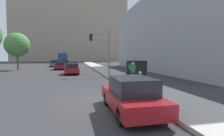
{
  "coord_description": "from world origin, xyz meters",
  "views": [
    {
      "loc": [
        -1.39,
        -8.78,
        2.42
      ],
      "look_at": [
        1.61,
        4.71,
        1.48
      ],
      "focal_mm": 28.0,
      "sensor_mm": 36.0,
      "label": 1
    }
  ],
  "objects_px": {
    "car_on_road_nearest": "(72,69)",
    "city_bus_on_road": "(63,58)",
    "jogger_on_sidewalk": "(133,72)",
    "protest_banner": "(137,69)",
    "parked_car_curbside": "(131,95)",
    "car_on_road_midblock": "(60,66)",
    "pedestrian_behind": "(137,70)",
    "street_tree_midblock": "(17,45)",
    "traffic_light_pole": "(102,45)",
    "car_on_road_distant": "(55,63)",
    "seated_protester": "(140,79)",
    "car_on_road_far_lane": "(65,62)"
  },
  "relations": [
    {
      "from": "parked_car_curbside",
      "to": "car_on_road_distant",
      "type": "distance_m",
      "value": 35.94
    },
    {
      "from": "parked_car_curbside",
      "to": "car_on_road_nearest",
      "type": "height_order",
      "value": "parked_car_curbside"
    },
    {
      "from": "pedestrian_behind",
      "to": "street_tree_midblock",
      "type": "distance_m",
      "value": 22.91
    },
    {
      "from": "pedestrian_behind",
      "to": "street_tree_midblock",
      "type": "relative_size",
      "value": 0.26
    },
    {
      "from": "parked_car_curbside",
      "to": "city_bus_on_road",
      "type": "height_order",
      "value": "city_bus_on_road"
    },
    {
      "from": "car_on_road_nearest",
      "to": "city_bus_on_road",
      "type": "xyz_separation_m",
      "value": [
        -2.95,
        35.01,
        1.18
      ]
    },
    {
      "from": "car_on_road_midblock",
      "to": "car_on_road_far_lane",
      "type": "xyz_separation_m",
      "value": [
        0.19,
        16.42,
        0.01
      ]
    },
    {
      "from": "seated_protester",
      "to": "traffic_light_pole",
      "type": "height_order",
      "value": "traffic_light_pole"
    },
    {
      "from": "traffic_light_pole",
      "to": "car_on_road_distant",
      "type": "height_order",
      "value": "traffic_light_pole"
    },
    {
      "from": "protest_banner",
      "to": "city_bus_on_road",
      "type": "height_order",
      "value": "city_bus_on_road"
    },
    {
      "from": "pedestrian_behind",
      "to": "protest_banner",
      "type": "bearing_deg",
      "value": -157.15
    },
    {
      "from": "traffic_light_pole",
      "to": "car_on_road_nearest",
      "type": "bearing_deg",
      "value": 136.92
    },
    {
      "from": "protest_banner",
      "to": "city_bus_on_road",
      "type": "xyz_separation_m",
      "value": [
        -9.09,
        43.1,
        0.77
      ]
    },
    {
      "from": "seated_protester",
      "to": "city_bus_on_road",
      "type": "height_order",
      "value": "city_bus_on_road"
    },
    {
      "from": "protest_banner",
      "to": "car_on_road_nearest",
      "type": "xyz_separation_m",
      "value": [
        -6.14,
        8.1,
        -0.41
      ]
    },
    {
      "from": "car_on_road_far_lane",
      "to": "city_bus_on_road",
      "type": "relative_size",
      "value": 0.4
    },
    {
      "from": "jogger_on_sidewalk",
      "to": "protest_banner",
      "type": "xyz_separation_m",
      "value": [
        1.0,
        1.85,
        0.07
      ]
    },
    {
      "from": "car_on_road_distant",
      "to": "parked_car_curbside",
      "type": "bearing_deg",
      "value": -79.58
    },
    {
      "from": "protest_banner",
      "to": "traffic_light_pole",
      "type": "height_order",
      "value": "traffic_light_pole"
    },
    {
      "from": "jogger_on_sidewalk",
      "to": "car_on_road_distant",
      "type": "xyz_separation_m",
      "value": [
        -9.07,
        28.29,
        -0.3
      ]
    },
    {
      "from": "car_on_road_nearest",
      "to": "parked_car_curbside",
      "type": "bearing_deg",
      "value": -81.41
    },
    {
      "from": "seated_protester",
      "to": "traffic_light_pole",
      "type": "bearing_deg",
      "value": 110.23
    },
    {
      "from": "car_on_road_midblock",
      "to": "car_on_road_far_lane",
      "type": "height_order",
      "value": "car_on_road_far_lane"
    },
    {
      "from": "car_on_road_far_lane",
      "to": "street_tree_midblock",
      "type": "xyz_separation_m",
      "value": [
        -7.25,
        -16.45,
        3.62
      ]
    },
    {
      "from": "car_on_road_midblock",
      "to": "city_bus_on_road",
      "type": "bearing_deg",
      "value": 91.83
    },
    {
      "from": "protest_banner",
      "to": "car_on_road_distant",
      "type": "relative_size",
      "value": 0.48
    },
    {
      "from": "pedestrian_behind",
      "to": "parked_car_curbside",
      "type": "xyz_separation_m",
      "value": [
        -3.7,
        -9.22,
        -0.26
      ]
    },
    {
      "from": "seated_protester",
      "to": "car_on_road_far_lane",
      "type": "bearing_deg",
      "value": 112.39
    },
    {
      "from": "jogger_on_sidewalk",
      "to": "car_on_road_midblock",
      "type": "relative_size",
      "value": 0.4
    },
    {
      "from": "parked_car_curbside",
      "to": "car_on_road_nearest",
      "type": "xyz_separation_m",
      "value": [
        -2.57,
        17.0,
        -0.03
      ]
    },
    {
      "from": "protest_banner",
      "to": "car_on_road_nearest",
      "type": "bearing_deg",
      "value": 127.18
    },
    {
      "from": "parked_car_curbside",
      "to": "street_tree_midblock",
      "type": "bearing_deg",
      "value": 114.44
    },
    {
      "from": "car_on_road_nearest",
      "to": "jogger_on_sidewalk",
      "type": "bearing_deg",
      "value": -62.69
    },
    {
      "from": "seated_protester",
      "to": "street_tree_midblock",
      "type": "height_order",
      "value": "street_tree_midblock"
    },
    {
      "from": "car_on_road_nearest",
      "to": "car_on_road_midblock",
      "type": "bearing_deg",
      "value": 103.42
    },
    {
      "from": "pedestrian_behind",
      "to": "traffic_light_pole",
      "type": "height_order",
      "value": "traffic_light_pole"
    },
    {
      "from": "pedestrian_behind",
      "to": "car_on_road_distant",
      "type": "xyz_separation_m",
      "value": [
        -10.2,
        26.13,
        -0.26
      ]
    },
    {
      "from": "seated_protester",
      "to": "jogger_on_sidewalk",
      "type": "distance_m",
      "value": 2.52
    },
    {
      "from": "jogger_on_sidewalk",
      "to": "traffic_light_pole",
      "type": "bearing_deg",
      "value": -110.58
    },
    {
      "from": "protest_banner",
      "to": "car_on_road_distant",
      "type": "bearing_deg",
      "value": 110.86
    },
    {
      "from": "parked_car_curbside",
      "to": "car_on_road_distant",
      "type": "xyz_separation_m",
      "value": [
        -6.5,
        35.34,
        0.01
      ]
    },
    {
      "from": "seated_protester",
      "to": "parked_car_curbside",
      "type": "distance_m",
      "value": 5.09
    },
    {
      "from": "pedestrian_behind",
      "to": "street_tree_midblock",
      "type": "xyz_separation_m",
      "value": [
        -15.43,
        16.6,
        3.32
      ]
    },
    {
      "from": "car_on_road_distant",
      "to": "street_tree_midblock",
      "type": "relative_size",
      "value": 0.72
    },
    {
      "from": "jogger_on_sidewalk",
      "to": "protest_banner",
      "type": "relative_size",
      "value": 0.79
    },
    {
      "from": "car_on_road_nearest",
      "to": "traffic_light_pole",
      "type": "bearing_deg",
      "value": -43.08
    },
    {
      "from": "city_bus_on_road",
      "to": "street_tree_midblock",
      "type": "distance_m",
      "value": 27.02
    },
    {
      "from": "city_bus_on_road",
      "to": "street_tree_midblock",
      "type": "relative_size",
      "value": 1.77
    },
    {
      "from": "car_on_road_midblock",
      "to": "car_on_road_distant",
      "type": "relative_size",
      "value": 0.93
    },
    {
      "from": "car_on_road_nearest",
      "to": "city_bus_on_road",
      "type": "height_order",
      "value": "city_bus_on_road"
    }
  ]
}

